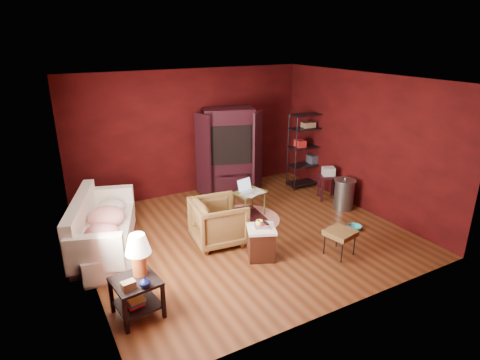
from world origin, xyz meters
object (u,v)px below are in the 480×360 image
object	(u,v)px
hamper	(261,242)
wire_shelving	(307,147)
side_table	(137,268)
armchair	(218,219)
tv_armoire	(229,149)
sofa	(101,232)
laptop_desk	(249,194)

from	to	relation	value
hamper	wire_shelving	bearing A→B (deg)	40.59
side_table	hamper	world-z (taller)	side_table
armchair	side_table	size ratio (longest dim) A/B	0.80
side_table	tv_armoire	bearing A→B (deg)	47.38
sofa	side_table	world-z (taller)	side_table
sofa	side_table	bearing A→B (deg)	-171.15
side_table	wire_shelving	world-z (taller)	wire_shelving
sofa	hamper	xyz separation A→B (m)	(2.25, -1.42, -0.11)
armchair	hamper	bearing A→B (deg)	-148.40
tv_armoire	wire_shelving	distance (m)	1.88
sofa	hamper	distance (m)	2.66
sofa	wire_shelving	xyz separation A→B (m)	(4.96, 0.90, 0.58)
tv_armoire	wire_shelving	bearing A→B (deg)	-1.26
hamper	tv_armoire	distance (m)	3.17
sofa	laptop_desk	xyz separation A→B (m)	(2.89, 0.09, 0.07)
side_table	laptop_desk	xyz separation A→B (m)	(2.76, 1.89, -0.20)
armchair	wire_shelving	world-z (taller)	wire_shelving
sofa	tv_armoire	xyz separation A→B (m)	(3.19, 1.52, 0.62)
side_table	wire_shelving	xyz separation A→B (m)	(4.83, 2.71, 0.31)
laptop_desk	wire_shelving	xyz separation A→B (m)	(2.07, 0.82, 0.51)
sofa	tv_armoire	size ratio (longest dim) A/B	1.04
armchair	wire_shelving	bearing A→B (deg)	-57.49
armchair	wire_shelving	distance (m)	3.48
laptop_desk	armchair	bearing A→B (deg)	-159.70
side_table	wire_shelving	size ratio (longest dim) A/B	0.62
laptop_desk	tv_armoire	world-z (taller)	tv_armoire
hamper	side_table	bearing A→B (deg)	-169.65
side_table	hamper	distance (m)	2.20
sofa	side_table	distance (m)	1.83
sofa	hamper	world-z (taller)	sofa
sofa	hamper	bearing A→B (deg)	-117.32
sofa	armchair	world-z (taller)	armchair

